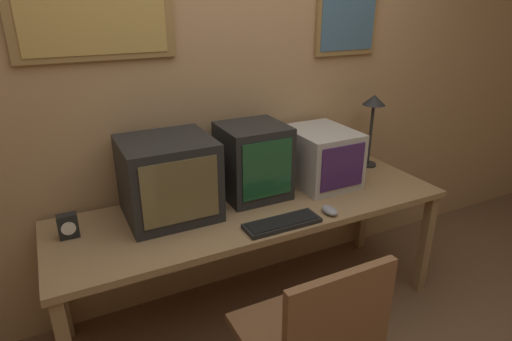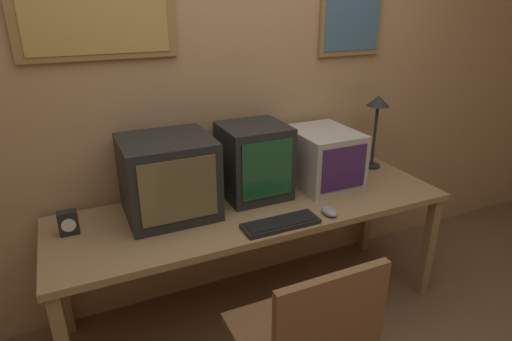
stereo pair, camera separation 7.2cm
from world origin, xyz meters
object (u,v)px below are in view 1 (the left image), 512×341
mouse_near_keyboard (330,210)px  desk_lamp (373,111)px  monitor_right (321,157)px  desk_clock (68,226)px  monitor_left (168,178)px  keyboard_main (282,223)px  monitor_center (253,161)px

mouse_near_keyboard → desk_lamp: 0.87m
monitor_right → desk_lamp: desk_lamp is taller
monitor_right → mouse_near_keyboard: monitor_right is taller
desk_clock → desk_lamp: 1.92m
monitor_left → keyboard_main: monitor_left is taller
monitor_center → desk_lamp: 0.92m
monitor_right → mouse_near_keyboard: size_ratio=3.89×
mouse_near_keyboard → desk_lamp: desk_lamp is taller
keyboard_main → desk_clock: size_ratio=3.30×
monitor_left → keyboard_main: (0.46, -0.37, -0.19)m
monitor_center → desk_clock: bearing=-178.0°
monitor_center → desk_clock: size_ratio=3.45×
monitor_left → desk_lamp: desk_lamp is taller
monitor_left → desk_clock: size_ratio=3.77×
monitor_center → desk_clock: monitor_center is taller
mouse_near_keyboard → desk_clock: desk_clock is taller
monitor_center → monitor_right: (0.44, -0.02, -0.04)m
monitor_right → mouse_near_keyboard: (-0.19, -0.37, -0.15)m
desk_lamp → keyboard_main: bearing=-154.1°
monitor_right → keyboard_main: size_ratio=1.10×
monitor_left → monitor_center: bearing=2.7°
monitor_right → desk_lamp: size_ratio=0.90×
keyboard_main → desk_lamp: 1.10m
keyboard_main → mouse_near_keyboard: mouse_near_keyboard is taller
monitor_right → mouse_near_keyboard: bearing=-117.2°
monitor_center → mouse_near_keyboard: 0.51m
monitor_center → desk_lamp: desk_lamp is taller
mouse_near_keyboard → desk_clock: size_ratio=0.93×
monitor_left → desk_clock: monitor_left is taller
monitor_left → desk_lamp: bearing=3.5°
monitor_left → monitor_center: size_ratio=1.09×
monitor_center → keyboard_main: monitor_center is taller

